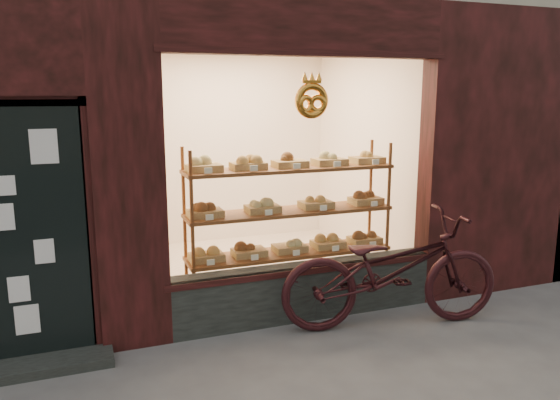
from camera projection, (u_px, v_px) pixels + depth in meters
name	position (u px, v px, depth m)	size (l,w,h in m)	color
display_shelf	(290.00, 223.00, 5.73)	(2.20, 0.45, 1.70)	brown
bicycle	(391.00, 270.00, 5.20)	(0.75, 2.14, 1.12)	black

